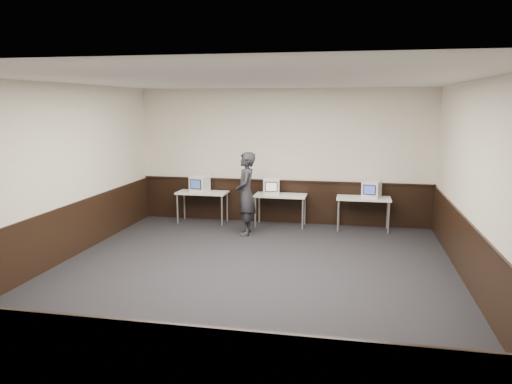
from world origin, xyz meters
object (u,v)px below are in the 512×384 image
Objects in this scene: desk_left at (202,195)px; desk_right at (364,201)px; emac_center at (271,186)px; person at (246,194)px; desk_center at (280,198)px; emac_right at (372,189)px; emac_left at (200,184)px.

desk_left is 1.00× the size of desk_right.
desk_right is at bearing -10.13° from emac_center.
desk_right is at bearing 99.43° from person.
desk_left is 2.62× the size of emac_center.
desk_center and desk_right have the same top height.
desk_left is 3.80m from desk_right.
emac_center reaches higher than desk_left.
desk_center is 0.66× the size of person.
desk_left is 1.90m from desk_center.
desk_center is at bearing -8.88° from emac_center.
desk_right is 2.14m from emac_center.
desk_center is at bearing -164.11° from emac_right.
emac_left reaches higher than desk_center.
desk_left is 2.56× the size of emac_left.
desk_center is 1.00× the size of desk_right.
emac_center is (-2.12, -0.01, 0.26)m from desk_right.
desk_center is at bearing 10.66° from emac_left.
person is (-2.70, -0.92, -0.03)m from emac_right.
desk_right is (3.80, 0.00, 0.00)m from desk_left.
emac_left is at bearing -164.13° from emac_right.
emac_center is (1.68, -0.01, 0.26)m from desk_left.
emac_center is (1.74, 0.01, -0.00)m from emac_left.
desk_left is at bearing 180.00° from desk_center.
desk_left is 2.49× the size of emac_right.
emac_right is at bearing 0.42° from desk_center.
emac_center is (-0.22, -0.01, 0.26)m from desk_center.
desk_right is 2.69m from person.
emac_left is (-1.96, -0.01, 0.26)m from desk_center.
desk_right is 2.56× the size of emac_left.
emac_right reaches higher than desk_left.
emac_right is 0.27× the size of person.
emac_left is at bearing -167.65° from desk_left.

